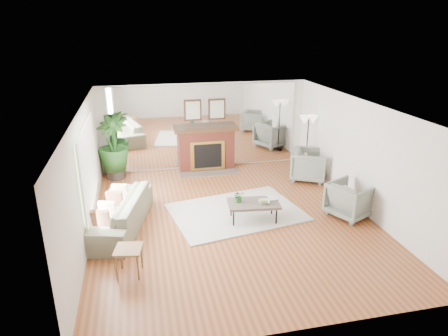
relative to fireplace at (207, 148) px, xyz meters
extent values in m
plane|color=brown|center=(0.00, -3.26, -0.66)|extent=(7.00, 7.00, 0.00)
cube|color=silver|center=(-2.99, -3.26, 0.59)|extent=(0.02, 7.00, 2.50)
cube|color=silver|center=(2.99, -3.26, 0.59)|extent=(0.02, 7.00, 2.50)
cube|color=silver|center=(0.00, 0.23, 0.59)|extent=(6.00, 0.02, 2.50)
cube|color=silver|center=(0.00, 0.21, 0.59)|extent=(5.40, 0.04, 2.40)
cube|color=#B2E09E|center=(-2.96, -2.86, 0.69)|extent=(0.04, 2.40, 1.50)
cube|color=maroon|center=(0.00, 0.02, -0.06)|extent=(1.60, 0.40, 1.20)
cube|color=gold|center=(0.00, -0.19, -0.18)|extent=(1.00, 0.04, 0.85)
cube|color=black|center=(0.00, -0.21, -0.18)|extent=(0.80, 0.04, 0.70)
cube|color=#5E534A|center=(0.00, -0.33, -0.64)|extent=(1.70, 0.55, 0.03)
cube|color=#412915|center=(0.00, 0.00, 0.56)|extent=(1.85, 0.46, 0.10)
cube|color=black|center=(-0.35, 0.17, 1.09)|extent=(0.50, 0.04, 0.60)
cube|color=black|center=(0.35, 0.17, 1.09)|extent=(0.50, 0.04, 0.60)
cube|color=beige|center=(0.15, -2.97, -0.64)|extent=(3.19, 2.53, 0.03)
cube|color=#5E534A|center=(0.42, -3.43, -0.24)|extent=(1.17, 0.77, 0.06)
cylinder|color=black|center=(-0.06, -3.61, -0.47)|extent=(0.03, 0.03, 0.39)
cylinder|color=black|center=(0.86, -3.71, -0.47)|extent=(0.03, 0.03, 0.39)
cylinder|color=black|center=(-0.01, -3.15, -0.47)|extent=(0.03, 0.03, 0.39)
cylinder|color=black|center=(0.91, -3.26, -0.47)|extent=(0.03, 0.03, 0.39)
imported|color=gray|center=(-2.45, -3.13, -0.30)|extent=(1.55, 2.60, 0.71)
imported|color=gray|center=(2.60, -1.40, -0.23)|extent=(1.25, 1.24, 0.85)
imported|color=gray|center=(2.60, -3.65, -0.26)|extent=(1.15, 1.14, 0.79)
cube|color=brown|center=(-2.21, -4.87, -0.17)|extent=(0.52, 0.52, 0.04)
cylinder|color=brown|center=(-2.42, -5.01, -0.42)|extent=(0.04, 0.04, 0.48)
cylinder|color=brown|center=(-2.07, -5.08, -0.42)|extent=(0.04, 0.04, 0.48)
cylinder|color=brown|center=(-2.35, -4.66, -0.42)|extent=(0.04, 0.04, 0.48)
cylinder|color=brown|center=(-2.00, -4.73, -0.42)|extent=(0.04, 0.04, 0.48)
cylinder|color=black|center=(-2.60, -0.16, -0.48)|extent=(0.52, 0.52, 0.37)
imported|color=#316625|center=(-2.60, -0.16, 0.36)|extent=(1.10, 1.10, 1.52)
cylinder|color=black|center=(2.70, -0.95, -0.64)|extent=(0.29, 0.29, 0.04)
cylinder|color=black|center=(2.70, -0.95, 0.16)|extent=(0.03, 0.03, 1.63)
cone|color=beige|center=(2.58, -0.95, 0.92)|extent=(0.31, 0.31, 0.22)
cone|color=beige|center=(2.82, -0.95, 0.92)|extent=(0.31, 0.31, 0.22)
imported|color=#316625|center=(0.12, -3.34, -0.08)|extent=(0.26, 0.23, 0.26)
imported|color=brown|center=(0.63, -3.52, -0.19)|extent=(0.28, 0.28, 0.06)
imported|color=brown|center=(0.80, -3.31, -0.21)|extent=(0.21, 0.28, 0.02)
camera|label=1|loc=(-1.88, -10.95, 3.46)|focal=32.00mm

